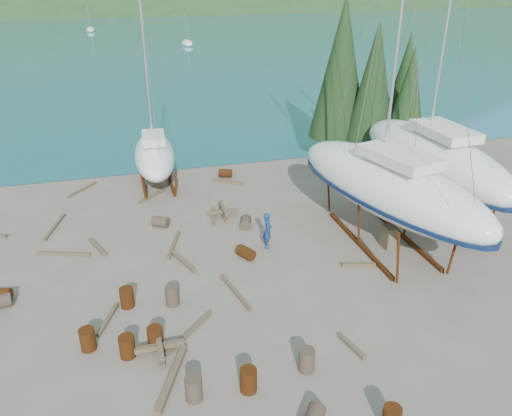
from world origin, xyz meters
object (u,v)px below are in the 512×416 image
object	(u,v)px
large_sailboat_near	(388,185)
worker	(268,230)
small_sailboat_shore	(155,155)
large_sailboat_far	(433,157)

from	to	relation	value
large_sailboat_near	worker	distance (m)	6.37
large_sailboat_near	worker	bearing A→B (deg)	155.34
small_sailboat_shore	worker	size ratio (longest dim) A/B	6.66
large_sailboat_near	large_sailboat_far	xyz separation A→B (m)	(4.36, 2.77, 0.06)
worker	large_sailboat_far	bearing A→B (deg)	-66.35
large_sailboat_near	worker	xyz separation A→B (m)	(-5.86, 1.09, -2.24)
large_sailboat_far	worker	world-z (taller)	large_sailboat_far
large_sailboat_near	large_sailboat_far	size ratio (longest dim) A/B	1.00
large_sailboat_near	small_sailboat_shore	world-z (taller)	large_sailboat_near
large_sailboat_far	small_sailboat_shore	distance (m)	16.92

